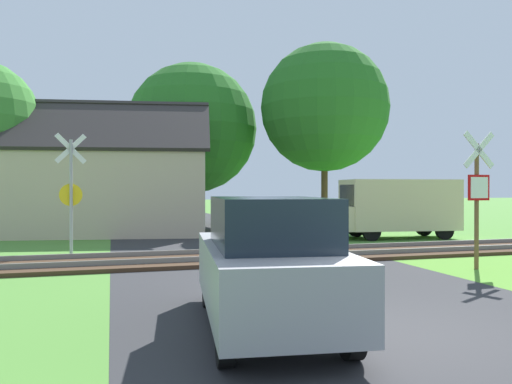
# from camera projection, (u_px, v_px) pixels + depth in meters

# --- Properties ---
(ground_plane) EXTENTS (160.00, 160.00, 0.00)m
(ground_plane) POSITION_uv_depth(u_px,v_px,m) (397.00, 335.00, 6.44)
(ground_plane) COLOR #4C8433
(road_asphalt) EXTENTS (7.14, 80.00, 0.01)m
(road_asphalt) POSITION_uv_depth(u_px,v_px,m) (331.00, 301.00, 8.36)
(road_asphalt) COLOR #2D2D30
(road_asphalt) RESTS_ON ground
(rail_track) EXTENTS (60.00, 2.60, 0.22)m
(rail_track) POSITION_uv_depth(u_px,v_px,m) (249.00, 257.00, 13.40)
(rail_track) COLOR #422D1E
(rail_track) RESTS_ON ground
(stop_sign_near) EXTENTS (0.88, 0.15, 3.24)m
(stop_sign_near) POSITION_uv_depth(u_px,v_px,m) (478.00, 192.00, 11.66)
(stop_sign_near) COLOR brown
(stop_sign_near) RESTS_ON ground
(crossing_sign_far) EXTENTS (0.87, 0.21, 3.49)m
(crossing_sign_far) POSITION_uv_depth(u_px,v_px,m) (71.00, 187.00, 14.25)
(crossing_sign_far) COLOR #9E9EA5
(crossing_sign_far) RESTS_ON ground
(house) EXTENTS (8.65, 6.59, 5.60)m
(house) POSITION_uv_depth(u_px,v_px,m) (115.00, 188.00, 21.00)
(house) COLOR #C6B293
(house) RESTS_ON ground
(tree_center) EXTENTS (6.73, 6.73, 8.41)m
(tree_center) POSITION_uv_depth(u_px,v_px,m) (192.00, 128.00, 25.98)
(tree_center) COLOR #513823
(tree_center) RESTS_ON ground
(tree_right) EXTENTS (6.26, 6.26, 8.99)m
(tree_right) POSITION_uv_depth(u_px,v_px,m) (325.00, 108.00, 24.43)
(tree_right) COLOR #513823
(tree_right) RESTS_ON ground
(mail_truck) EXTENTS (5.09, 2.45, 2.24)m
(mail_truck) POSITION_uv_depth(u_px,v_px,m) (395.00, 206.00, 19.03)
(mail_truck) COLOR beige
(mail_truck) RESTS_ON ground
(parked_car) EXTENTS (2.12, 4.17, 1.78)m
(parked_car) POSITION_uv_depth(u_px,v_px,m) (267.00, 263.00, 6.71)
(parked_car) COLOR #99999E
(parked_car) RESTS_ON ground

